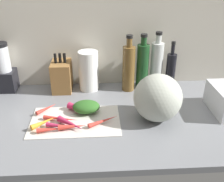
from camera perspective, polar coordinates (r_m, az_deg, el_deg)
name	(u,v)px	position (r cm, az deg, el deg)	size (l,w,h in cm)	color
ground_plane	(114,116)	(134.00, 0.44, -5.55)	(170.00, 80.00, 3.00)	slate
wall_back	(110,36)	(156.69, -0.49, 12.00)	(170.00, 3.00, 60.00)	beige
cutting_board	(75,121)	(128.46, -8.01, -6.43)	(43.05, 27.06, 0.80)	beige
carrot_0	(61,119)	(128.47, -11.06, -5.95)	(2.01, 2.01, 17.56)	red
carrot_1	(47,109)	(138.23, -14.11, -3.73)	(2.10, 2.10, 12.22)	red
carrot_2	(80,109)	(133.24, -7.02, -3.91)	(3.60, 3.60, 14.15)	#B2264C
carrot_3	(71,124)	(123.06, -9.01, -7.10)	(3.02, 3.02, 15.22)	#B2264C
carrot_4	(103,121)	(124.50, -1.91, -6.54)	(2.12, 2.12, 15.78)	red
carrot_5	(44,122)	(127.16, -14.67, -6.61)	(2.59, 2.59, 13.04)	orange
carrot_6	(50,130)	(121.82, -13.43, -8.19)	(2.21, 2.21, 11.52)	red
carrot_7	(72,127)	(121.48, -8.68, -7.69)	(2.61, 2.61, 12.65)	red
carrot_8	(60,126)	(123.10, -11.20, -7.51)	(2.25, 2.25, 13.51)	#B2264C
carrot_greens_pile	(86,107)	(132.66, -5.63, -3.43)	(13.66, 10.51, 5.78)	#2D6023
winter_squash	(158,98)	(125.58, 9.95, -1.48)	(23.05, 22.61, 23.15)	#B2B7A8
knife_block	(62,76)	(156.55, -10.89, 3.28)	(11.03, 16.23, 22.90)	brown
blender_appliance	(4,71)	(164.49, -22.51, 4.15)	(11.78, 11.78, 28.76)	black
paper_towel_roll	(89,71)	(153.95, -5.13, 4.41)	(11.47, 11.47, 23.44)	white
bottle_0	(129,68)	(151.87, 3.65, 5.13)	(7.23, 7.23, 33.19)	brown
bottle_1	(142,65)	(155.61, 6.67, 5.57)	(7.17, 7.17, 32.89)	#19421E
bottle_2	(157,64)	(158.07, 9.70, 5.82)	(7.18, 7.18, 33.75)	silver
bottle_3	(171,70)	(160.71, 12.68, 4.58)	(5.71, 5.71, 28.26)	black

